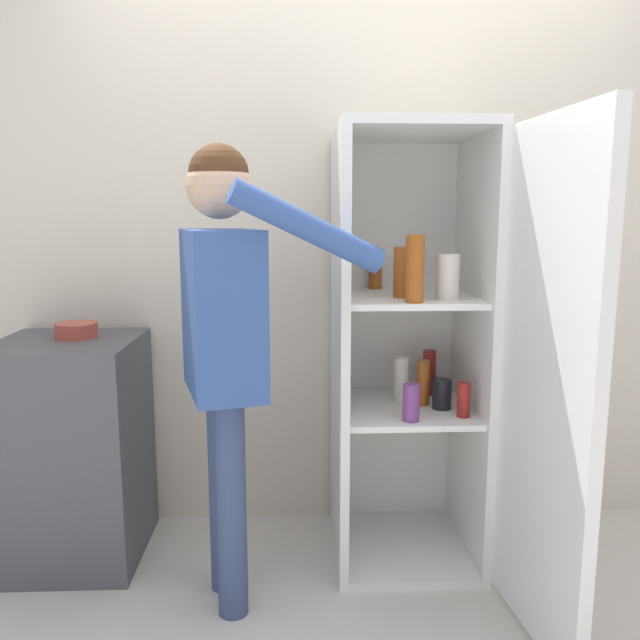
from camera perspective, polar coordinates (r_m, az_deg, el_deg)
name	(u,v)px	position (r m, az deg, el deg)	size (l,w,h in m)	color
wall_back	(355,249)	(2.86, 3.26, 6.51)	(7.00, 0.06, 2.55)	beige
refrigerator	(430,353)	(2.51, 10.01, -3.00)	(0.69, 1.20, 1.77)	white
person	(225,321)	(2.20, -8.68, -0.05)	(0.73, 0.54, 1.66)	#384770
counter	(72,449)	(2.84, -21.71, -10.94)	(0.56, 0.56, 0.93)	#4C4C51
bowl	(76,330)	(2.76, -21.37, -0.87)	(0.17, 0.17, 0.06)	#B24738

